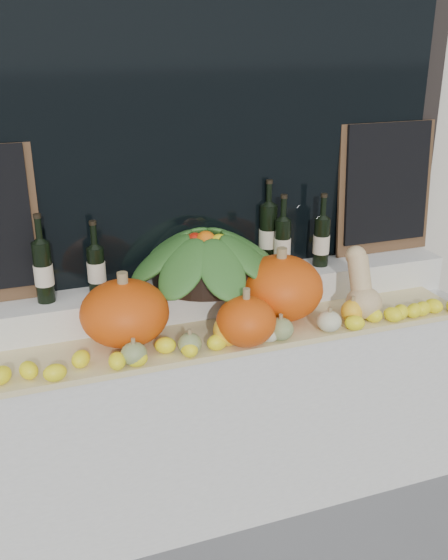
# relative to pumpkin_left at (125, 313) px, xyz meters

# --- Properties ---
(display_sill) EXTENTS (2.30, 0.55, 0.88)m
(display_sill) POSITION_rel_pumpkin_left_xyz_m (0.40, 0.06, -0.59)
(display_sill) COLOR silver
(display_sill) RESTS_ON ground
(rear_tier) EXTENTS (2.30, 0.25, 0.16)m
(rear_tier) POSITION_rel_pumpkin_left_xyz_m (0.40, 0.21, -0.07)
(rear_tier) COLOR silver
(rear_tier) RESTS_ON display_sill
(straw_bedding) EXTENTS (2.10, 0.32, 0.02)m
(straw_bedding) POSITION_rel_pumpkin_left_xyz_m (0.40, -0.07, -0.14)
(straw_bedding) COLOR tan
(straw_bedding) RESTS_ON display_sill
(pumpkin_left) EXTENTS (0.38, 0.38, 0.25)m
(pumpkin_left) POSITION_rel_pumpkin_left_xyz_m (0.00, 0.00, 0.00)
(pumpkin_left) COLOR #DB4D0B
(pumpkin_left) RESTS_ON straw_bedding
(pumpkin_right) EXTENTS (0.39, 0.39, 0.28)m
(pumpkin_right) POSITION_rel_pumpkin_left_xyz_m (0.66, 0.00, 0.01)
(pumpkin_right) COLOR #DB4D0B
(pumpkin_right) RESTS_ON straw_bedding
(pumpkin_center) EXTENTS (0.31, 0.31, 0.19)m
(pumpkin_center) POSITION_rel_pumpkin_left_xyz_m (0.44, -0.17, -0.03)
(pumpkin_center) COLOR #DB4D0B
(pumpkin_center) RESTS_ON straw_bedding
(butternut_squash) EXTENTS (0.15, 0.21, 0.29)m
(butternut_squash) POSITION_rel_pumpkin_left_xyz_m (1.00, -0.09, -0.01)
(butternut_squash) COLOR tan
(butternut_squash) RESTS_ON straw_bedding
(decorative_gourds) EXTENTS (1.04, 0.14, 0.15)m
(decorative_gourds) POSITION_rel_pumpkin_left_xyz_m (0.48, -0.17, -0.08)
(decorative_gourds) COLOR #35601C
(decorative_gourds) RESTS_ON straw_bedding
(lemon_heap) EXTENTS (2.20, 0.16, 0.06)m
(lemon_heap) POSITION_rel_pumpkin_left_xyz_m (0.40, -0.18, -0.10)
(lemon_heap) COLOR #FFF31A
(lemon_heap) RESTS_ON straw_bedding
(produce_bowl) EXTENTS (0.71, 0.71, 0.23)m
(produce_bowl) POSITION_rel_pumpkin_left_xyz_m (0.40, 0.19, 0.12)
(produce_bowl) COLOR black
(produce_bowl) RESTS_ON rear_tier
(wine_bottle_far_left) EXTENTS (0.08, 0.08, 0.36)m
(wine_bottle_far_left) POSITION_rel_pumpkin_left_xyz_m (-0.28, 0.20, 0.14)
(wine_bottle_far_left) COLOR black
(wine_bottle_far_left) RESTS_ON rear_tier
(wine_bottle_near_left) EXTENTS (0.08, 0.08, 0.30)m
(wine_bottle_near_left) POSITION_rel_pumpkin_left_xyz_m (-0.06, 0.24, 0.11)
(wine_bottle_near_left) COLOR black
(wine_bottle_near_left) RESTS_ON rear_tier
(wine_bottle_tall) EXTENTS (0.08, 0.08, 0.40)m
(wine_bottle_tall) POSITION_rel_pumpkin_left_xyz_m (0.72, 0.27, 0.16)
(wine_bottle_tall) COLOR black
(wine_bottle_tall) RESTS_ON rear_tier
(wine_bottle_near_right) EXTENTS (0.08, 0.08, 0.35)m
(wine_bottle_near_right) POSITION_rel_pumpkin_left_xyz_m (0.76, 0.21, 0.13)
(wine_bottle_near_right) COLOR black
(wine_bottle_near_right) RESTS_ON rear_tier
(wine_bottle_far_right) EXTENTS (0.08, 0.08, 0.34)m
(wine_bottle_far_right) POSITION_rel_pumpkin_left_xyz_m (0.95, 0.20, 0.12)
(wine_bottle_far_right) COLOR black
(wine_bottle_far_right) RESTS_ON rear_tier
(chalkboard_right) EXTENTS (0.50, 0.07, 0.62)m
(chalkboard_right) POSITION_rel_pumpkin_left_xyz_m (1.32, 0.27, 0.33)
(chalkboard_right) COLOR #4C331E
(chalkboard_right) RESTS_ON rear_tier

